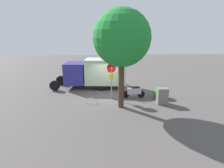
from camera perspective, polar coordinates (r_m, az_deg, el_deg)
The scene contains 8 objects.
ground_plane at distance 14.71m, azimuth -1.33°, elevation -3.87°, with size 60.00×60.00×0.00m, color #514C4A.
box_truck_near at distance 16.76m, azimuth -5.49°, elevation 3.94°, with size 6.94×2.71×2.71m.
motorcycle at distance 14.33m, azimuth 6.99°, elevation -2.33°, with size 1.81×0.55×1.20m.
stop_sign at distance 13.63m, azimuth -0.16°, elevation 2.81°, with size 0.71×0.33×2.84m.
street_tree at distance 11.66m, azimuth 3.14°, elevation 14.30°, with size 3.69×3.69×6.52m.
utility_cabinet at distance 13.49m, azimuth 15.68°, elevation -3.68°, with size 0.74×0.55×1.17m, color slate.
bike_rack_hoop at distance 13.34m, azimuth -6.58°, elevation -6.08°, with size 0.85×0.85×0.05m, color #B7B7BC.
shrub_near_sign at distance 14.73m, azimuth 15.09°, elevation -2.76°, with size 1.18×0.96×0.80m, color #27851E.
Camera 1 is at (0.62, 13.85, 4.92)m, focal length 28.75 mm.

